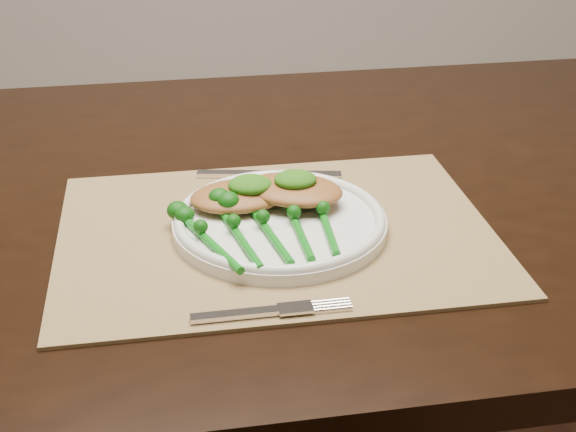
{
  "coord_description": "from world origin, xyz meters",
  "views": [
    {
      "loc": [
        -0.05,
        -1.03,
        1.21
      ],
      "look_at": [
        0.0,
        -0.22,
        0.78
      ],
      "focal_mm": 50.0,
      "sensor_mm": 36.0,
      "label": 1
    }
  ],
  "objects": [
    {
      "name": "chicken_fillet_right",
      "position": [
        0.01,
        -0.17,
        0.79
      ],
      "size": [
        0.14,
        0.12,
        0.02
      ],
      "primitive_type": "ellipsoid",
      "rotation": [
        0.0,
        0.0,
        -0.35
      ],
      "color": "#9A5E2C",
      "rests_on": "dinner_plate"
    },
    {
      "name": "dining_table",
      "position": [
        -0.06,
        -0.08,
        0.38
      ],
      "size": [
        1.68,
        1.05,
        0.75
      ],
      "rotation": [
        0.0,
        0.0,
        0.1
      ],
      "color": "black",
      "rests_on": "ground"
    },
    {
      "name": "fork",
      "position": [
        -0.01,
        -0.38,
        0.76
      ],
      "size": [
        0.16,
        0.03,
        0.0
      ],
      "rotation": [
        0.0,
        0.0,
        0.1
      ],
      "color": "silver",
      "rests_on": "placemat"
    },
    {
      "name": "pesto_dollop_left",
      "position": [
        -0.04,
        -0.17,
        0.8
      ],
      "size": [
        0.05,
        0.04,
        0.02
      ],
      "primitive_type": "ellipsoid",
      "color": "#1A4F0B",
      "rests_on": "chicken_fillet_left"
    },
    {
      "name": "broccolini_bundle",
      "position": [
        -0.02,
        -0.25,
        0.77
      ],
      "size": [
        0.2,
        0.21,
        0.04
      ],
      "rotation": [
        0.0,
        0.0,
        0.25
      ],
      "color": "#0D6913",
      "rests_on": "dinner_plate"
    },
    {
      "name": "knife",
      "position": [
        -0.03,
        -0.06,
        0.76
      ],
      "size": [
        0.19,
        0.03,
        0.01
      ],
      "rotation": [
        0.0,
        0.0,
        -0.09
      ],
      "color": "silver",
      "rests_on": "placemat"
    },
    {
      "name": "pesto_dollop_right",
      "position": [
        0.02,
        -0.17,
        0.8
      ],
      "size": [
        0.05,
        0.04,
        0.02
      ],
      "primitive_type": "ellipsoid",
      "color": "#1A4F0B",
      "rests_on": "chicken_fillet_right"
    },
    {
      "name": "placemat",
      "position": [
        -0.01,
        -0.21,
        0.75
      ],
      "size": [
        0.53,
        0.41,
        0.0
      ],
      "primitive_type": "cube",
      "rotation": [
        0.0,
        0.0,
        0.09
      ],
      "color": "olive",
      "rests_on": "dining_table"
    },
    {
      "name": "chicken_fillet_left",
      "position": [
        -0.05,
        -0.17,
        0.78
      ],
      "size": [
        0.13,
        0.11,
        0.02
      ],
      "primitive_type": "ellipsoid",
      "rotation": [
        0.0,
        0.0,
        0.21
      ],
      "color": "#9A5E2C",
      "rests_on": "dinner_plate"
    },
    {
      "name": "dinner_plate",
      "position": [
        -0.0,
        -0.21,
        0.77
      ],
      "size": [
        0.25,
        0.25,
        0.02
      ],
      "color": "white",
      "rests_on": "placemat"
    }
  ]
}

